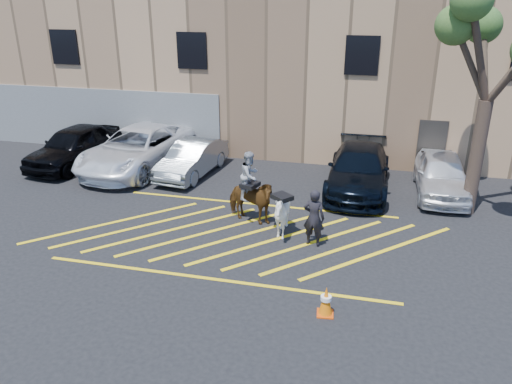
% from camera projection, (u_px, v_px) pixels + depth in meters
% --- Properties ---
extents(ground, '(90.00, 90.00, 0.00)m').
position_uv_depth(ground, '(242.00, 232.00, 15.46)').
color(ground, black).
rests_on(ground, ground).
extents(car_black_suv, '(2.50, 5.06, 1.66)m').
position_uv_depth(car_black_suv, '(74.00, 146.00, 21.11)').
color(car_black_suv, black).
rests_on(car_black_suv, ground).
extents(car_white_pickup, '(3.65, 6.49, 1.71)m').
position_uv_depth(car_white_pickup, '(138.00, 149.00, 20.67)').
color(car_white_pickup, white).
rests_on(car_white_pickup, ground).
extents(car_silver_sedan, '(1.92, 4.24, 1.35)m').
position_uv_depth(car_silver_sedan, '(192.00, 159.00, 20.01)').
color(car_silver_sedan, gray).
rests_on(car_silver_sedan, ground).
extents(car_blue_suv, '(2.26, 5.40, 1.56)m').
position_uv_depth(car_blue_suv, '(359.00, 169.00, 18.53)').
color(car_blue_suv, black).
rests_on(car_blue_suv, ground).
extents(car_white_suv, '(1.79, 4.41, 1.50)m').
position_uv_depth(car_white_suv, '(442.00, 175.00, 18.08)').
color(car_white_suv, white).
rests_on(car_white_suv, ground).
extents(handler, '(0.69, 0.51, 1.74)m').
position_uv_depth(handler, '(314.00, 218.00, 14.38)').
color(handler, black).
rests_on(handler, ground).
extents(warehouse, '(32.42, 10.20, 7.30)m').
position_uv_depth(warehouse, '(303.00, 61.00, 24.88)').
color(warehouse, tan).
rests_on(warehouse, ground).
extents(hatching_zone, '(12.60, 5.12, 0.01)m').
position_uv_depth(hatching_zone, '(239.00, 236.00, 15.18)').
color(hatching_zone, yellow).
rests_on(hatching_zone, ground).
extents(mounted_bay, '(1.96, 1.33, 2.37)m').
position_uv_depth(mounted_bay, '(250.00, 194.00, 15.77)').
color(mounted_bay, '#593615').
rests_on(mounted_bay, ground).
extents(saddled_white, '(1.72, 1.74, 1.44)m').
position_uv_depth(saddled_white, '(282.00, 214.00, 14.95)').
color(saddled_white, white).
rests_on(saddled_white, ground).
extents(traffic_cone, '(0.42, 0.42, 0.73)m').
position_uv_depth(traffic_cone, '(326.00, 301.00, 11.41)').
color(traffic_cone, '#DE4409').
rests_on(traffic_cone, ground).
extents(tree, '(3.99, 4.37, 7.31)m').
position_uv_depth(tree, '(497.00, 36.00, 14.69)').
color(tree, '#4B3B2D').
rests_on(tree, ground).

